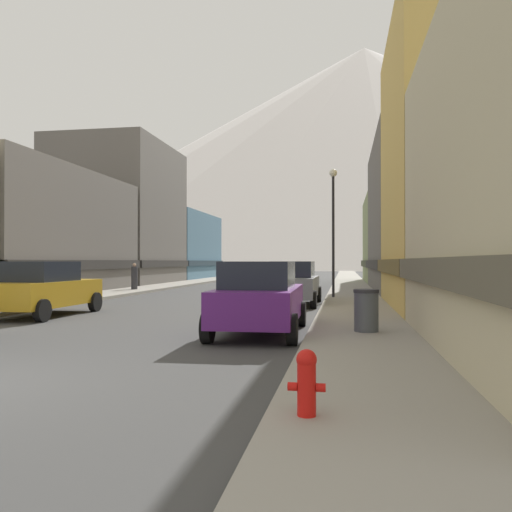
{
  "coord_description": "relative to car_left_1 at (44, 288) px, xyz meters",
  "views": [
    {
      "loc": [
        5.85,
        -6.18,
        1.79
      ],
      "look_at": [
        -0.61,
        31.7,
        2.17
      ],
      "focal_mm": 36.42,
      "sensor_mm": 36.0,
      "label": 1
    }
  ],
  "objects": [
    {
      "name": "pedestrian_0",
      "position": [
        -2.45,
        4.89,
        -0.04
      ],
      "size": [
        0.36,
        0.36,
        1.55
      ],
      "color": "#333338",
      "rests_on": "sidewalk_left"
    },
    {
      "name": "storefront_left_3",
      "position": [
        -8.24,
        33.88,
        2.23
      ],
      "size": [
        9.38,
        12.57,
        6.49
      ],
      "color": "slate",
      "rests_on": "ground"
    },
    {
      "name": "trash_bin_right",
      "position": [
        10.15,
        -3.13,
        -0.26
      ],
      "size": [
        0.59,
        0.59,
        0.98
      ],
      "color": "#4C5156",
      "rests_on": "sidewalk_right"
    },
    {
      "name": "car_left_1",
      "position": [
        0.0,
        0.0,
        0.0
      ],
      "size": [
        2.08,
        4.41,
        1.78
      ],
      "color": "#B28419",
      "rests_on": "ground"
    },
    {
      "name": "pedestrian_1",
      "position": [
        -2.45,
        13.17,
        -0.05
      ],
      "size": [
        0.36,
        0.36,
        1.52
      ],
      "color": "#333338",
      "rests_on": "sidewalk_left"
    },
    {
      "name": "storefront_right_3",
      "position": [
        15.68,
        27.45,
        2.39
      ],
      "size": [
        9.06,
        10.76,
        6.84
      ],
      "color": "#8C9966",
      "rests_on": "ground"
    },
    {
      "name": "fire_hydrant_near",
      "position": [
        9.25,
        -9.98,
        -0.37
      ],
      "size": [
        0.4,
        0.22,
        0.7
      ],
      "color": "red",
      "rests_on": "sidewalk_right"
    },
    {
      "name": "car_right_1",
      "position": [
        7.6,
        5.7,
        0.0
      ],
      "size": [
        2.09,
        4.41,
        1.78
      ],
      "color": "slate",
      "rests_on": "ground"
    },
    {
      "name": "car_right_0",
      "position": [
        7.6,
        -2.94,
        0.0
      ],
      "size": [
        2.14,
        4.44,
        1.78
      ],
      "color": "#591E72",
      "rests_on": "ground"
    },
    {
      "name": "sidewalk_right",
      "position": [
        10.05,
        25.69,
        -0.82
      ],
      "size": [
        2.5,
        100.0,
        0.15
      ],
      "primitive_type": "cube",
      "color": "gray",
      "rests_on": "ground"
    },
    {
      "name": "streetlamp_right",
      "position": [
        9.15,
        8.44,
        3.09
      ],
      "size": [
        0.36,
        0.36,
        5.86
      ],
      "color": "black",
      "rests_on": "sidewalk_right"
    },
    {
      "name": "mountain_backdrop",
      "position": [
        19.75,
        250.69,
        53.93
      ],
      "size": [
        350.4,
        350.4,
        109.67
      ],
      "primitive_type": "cone",
      "color": "silver",
      "rests_on": "ground"
    },
    {
      "name": "sidewalk_left",
      "position": [
        -2.45,
        25.69,
        -0.82
      ],
      "size": [
        2.5,
        100.0,
        0.15
      ],
      "primitive_type": "cube",
      "color": "gray",
      "rests_on": "ground"
    },
    {
      "name": "storefront_left_1",
      "position": [
        -6.76,
        9.91,
        2.31
      ],
      "size": [
        6.41,
        13.51,
        6.66
      ],
      "color": "#66605B",
      "rests_on": "ground"
    },
    {
      "name": "storefront_left_2",
      "position": [
        -7.56,
        22.21,
        4.29
      ],
      "size": [
        8.02,
        10.3,
        10.73
      ],
      "color": "#66605B",
      "rests_on": "ground"
    },
    {
      "name": "storefront_right_2",
      "position": [
        15.52,
        15.51,
        3.26
      ],
      "size": [
        8.73,
        13.1,
        8.64
      ],
      "color": "#66605B",
      "rests_on": "ground"
    }
  ]
}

